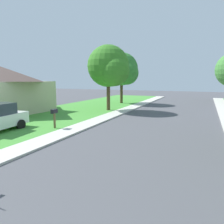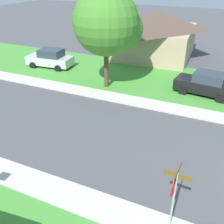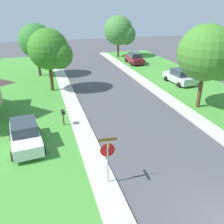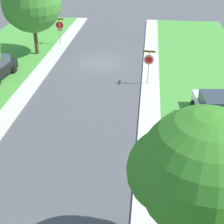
{
  "view_description": "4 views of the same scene",
  "coord_description": "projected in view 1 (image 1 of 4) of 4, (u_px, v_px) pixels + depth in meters",
  "views": [
    {
      "loc": [
        2.85,
        1.04,
        3.21
      ],
      "look_at": [
        -1.86,
        11.61,
        1.4
      ],
      "focal_mm": 33.85,
      "sensor_mm": 36.0,
      "label": 1
    },
    {
      "loc": [
        -10.99,
        3.66,
        8.24
      ],
      "look_at": [
        0.33,
        8.74,
        1.4
      ],
      "focal_mm": 41.53,
      "sensor_mm": 36.0,
      "label": 2
    },
    {
      "loc": [
        -7.23,
        -5.7,
        8.84
      ],
      "look_at": [
        -2.48,
        10.17,
        1.4
      ],
      "focal_mm": 39.21,
      "sensor_mm": 36.0,
      "label": 3
    },
    {
      "loc": [
        -4.3,
        28.43,
        10.98
      ],
      "look_at": [
        -2.43,
        11.61,
        1.4
      ],
      "focal_mm": 52.86,
      "sensor_mm": 36.0,
      "label": 4
    }
  ],
  "objects": [
    {
      "name": "mailbox",
      "position": [
        54.0,
        114.0,
        13.5
      ],
      "size": [
        0.29,
        0.5,
        1.31
      ],
      "color": "brown",
      "rests_on": "ground"
    },
    {
      "name": "sidewalk_west",
      "position": [
        74.0,
        129.0,
        13.42
      ],
      "size": [
        1.4,
        56.0,
        0.1
      ],
      "primitive_type": "cube",
      "color": "beige",
      "rests_on": "ground"
    },
    {
      "name": "lawn_west",
      "position": [
        19.0,
        123.0,
        15.31
      ],
      "size": [
        8.0,
        56.0,
        0.08
      ],
      "primitive_type": "cube",
      "color": "#479338",
      "rests_on": "ground"
    },
    {
      "name": "tree_sidewalk_far",
      "position": [
        123.0,
        70.0,
        27.03
      ],
      "size": [
        4.52,
        4.21,
        6.6
      ],
      "color": "#4C3823",
      "rests_on": "ground"
    },
    {
      "name": "tree_sidewalk_mid",
      "position": [
        110.0,
        67.0,
        20.72
      ],
      "size": [
        4.45,
        4.14,
        6.56
      ],
      "color": "#4C3823",
      "rests_on": "ground"
    }
  ]
}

